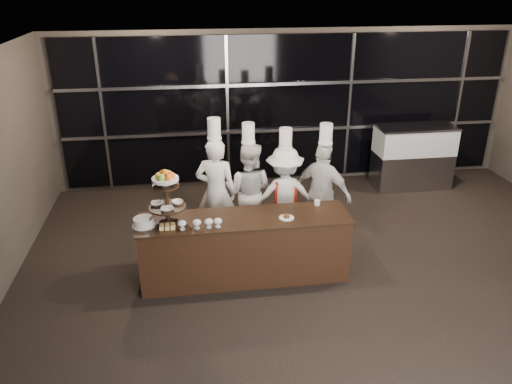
{
  "coord_description": "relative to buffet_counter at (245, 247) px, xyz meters",
  "views": [
    {
      "loc": [
        -2.0,
        -4.38,
        3.89
      ],
      "look_at": [
        -1.1,
        1.84,
        1.15
      ],
      "focal_mm": 35.0,
      "sensor_mm": 36.0,
      "label": 1
    }
  ],
  "objects": [
    {
      "name": "chef_cup",
      "position": [
        1.06,
        0.25,
        0.49
      ],
      "size": [
        0.08,
        0.08,
        0.07
      ],
      "primitive_type": "cylinder",
      "color": "white",
      "rests_on": "buffet_counter"
    },
    {
      "name": "display_case",
      "position": [
        3.66,
        2.76,
        0.22
      ],
      "size": [
        1.5,
        0.66,
        1.24
      ],
      "color": "#A5A5AA",
      "rests_on": "ground"
    },
    {
      "name": "chef_b",
      "position": [
        0.21,
        1.13,
        0.35
      ],
      "size": [
        0.95,
        0.85,
        1.9
      ],
      "color": "silver",
      "rests_on": "ground"
    },
    {
      "name": "chef_c",
      "position": [
        0.73,
        0.96,
        0.32
      ],
      "size": [
        1.02,
        0.61,
        1.84
      ],
      "color": "white",
      "rests_on": "ground"
    },
    {
      "name": "buffet_counter",
      "position": [
        0.0,
        0.0,
        0.0
      ],
      "size": [
        2.84,
        0.74,
        0.92
      ],
      "color": "black",
      "rests_on": "ground"
    },
    {
      "name": "compotes",
      "position": [
        -0.58,
        -0.22,
        0.54
      ],
      "size": [
        0.57,
        0.11,
        0.12
      ],
      "color": "silver",
      "rests_on": "buffet_counter"
    },
    {
      "name": "layer_cake",
      "position": [
        -1.31,
        -0.05,
        0.51
      ],
      "size": [
        0.3,
        0.3,
        0.11
      ],
      "color": "white",
      "rests_on": "buffet_counter"
    },
    {
      "name": "room",
      "position": [
        1.3,
        -1.54,
        1.03
      ],
      "size": [
        10.0,
        10.0,
        10.0
      ],
      "color": "black",
      "rests_on": "ground"
    },
    {
      "name": "display_stand",
      "position": [
        -1.0,
        -0.0,
        0.87
      ],
      "size": [
        0.48,
        0.48,
        0.74
      ],
      "color": "black",
      "rests_on": "buffet_counter"
    },
    {
      "name": "chef_d",
      "position": [
        1.32,
        0.89,
        0.36
      ],
      "size": [
        0.96,
        0.92,
        1.91
      ],
      "color": "silver",
      "rests_on": "ground"
    },
    {
      "name": "small_plate",
      "position": [
        0.55,
        -0.1,
        0.47
      ],
      "size": [
        0.2,
        0.2,
        0.05
      ],
      "color": "white",
      "rests_on": "buffet_counter"
    },
    {
      "name": "window_wall",
      "position": [
        1.3,
        3.4,
        1.04
      ],
      "size": [
        8.6,
        0.1,
        2.8
      ],
      "color": "black",
      "rests_on": "ground"
    },
    {
      "name": "pastry_squares",
      "position": [
        -1.01,
        -0.17,
        0.48
      ],
      "size": [
        0.19,
        0.13,
        0.05
      ],
      "color": "#F8D179",
      "rests_on": "buffet_counter"
    },
    {
      "name": "chef_a",
      "position": [
        -0.3,
        1.03,
        0.42
      ],
      "size": [
        0.72,
        0.58,
        2.02
      ],
      "color": "white",
      "rests_on": "ground"
    }
  ]
}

